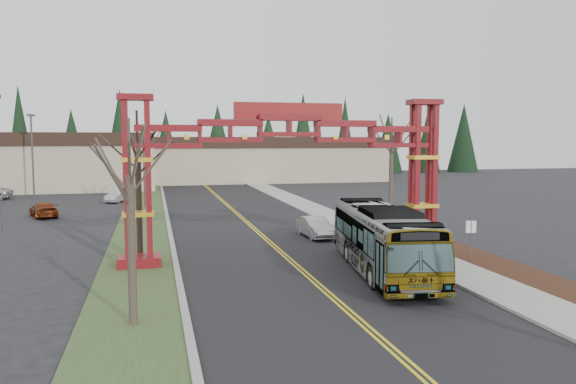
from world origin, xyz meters
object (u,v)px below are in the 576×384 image
object	(u,v)px
gateway_arch	(289,151)
parked_car_far_a	(117,196)
barrel_mid	(431,243)
parked_car_mid_a	(44,210)
bare_tree_median_near	(130,177)
transit_bus	(383,239)
barrel_south	(435,244)
light_pole_far	(32,150)
street_sign	(471,233)
retail_building_east	(260,158)
bare_tree_median_far	(144,152)
barrel_north	(413,233)
bare_tree_right_far	(391,146)
bare_tree_median_mid	(138,153)
silver_sedan	(315,227)

from	to	relation	value
gateway_arch	parked_car_far_a	xyz separation A→B (m)	(-11.00, 31.95, -5.35)
barrel_mid	gateway_arch	bearing A→B (deg)	-178.31
parked_car_mid_a	bare_tree_median_near	xyz separation A→B (m)	(8.39, -30.95, 4.67)
transit_bus	barrel_south	bearing A→B (deg)	45.81
light_pole_far	barrel_mid	distance (m)	47.96
parked_car_far_a	street_sign	world-z (taller)	street_sign
retail_building_east	transit_bus	size ratio (longest dim) A/B	3.18
bare_tree_median_far	barrel_south	world-z (taller)	bare_tree_median_far
street_sign	barrel_mid	distance (m)	3.99
gateway_arch	barrel_north	world-z (taller)	gateway_arch
barrel_north	parked_car_mid_a	bearing A→B (deg)	145.38
light_pole_far	barrel_north	size ratio (longest dim) A/B	9.09
bare_tree_median_near	bare_tree_right_far	bearing A→B (deg)	45.76
gateway_arch	transit_bus	xyz separation A→B (m)	(3.84, -4.00, -4.32)
parked_car_far_a	barrel_mid	distance (m)	37.33
bare_tree_median_mid	transit_bus	bearing A→B (deg)	-25.01
barrel_south	street_sign	bearing A→B (deg)	-85.91
gateway_arch	transit_bus	world-z (taller)	gateway_arch
gateway_arch	parked_car_far_a	bearing A→B (deg)	109.00
gateway_arch	street_sign	bearing A→B (deg)	-21.33
retail_building_east	bare_tree_median_near	world-z (taller)	bare_tree_median_near
bare_tree_median_near	barrel_north	bearing A→B (deg)	37.39
parked_car_mid_a	bare_tree_right_far	world-z (taller)	bare_tree_right_far
barrel_mid	parked_car_mid_a	bearing A→B (deg)	139.84
barrel_south	bare_tree_median_near	bearing A→B (deg)	-151.05
parked_car_far_a	bare_tree_median_far	bearing A→B (deg)	-41.55
gateway_arch	bare_tree_right_far	xyz separation A→B (m)	(10.00, 8.99, 0.17)
barrel_north	silver_sedan	bearing A→B (deg)	155.10
light_pole_far	barrel_mid	xyz separation A→B (m)	(29.05, -37.83, -4.98)
silver_sedan	transit_bus	bearing A→B (deg)	-91.27
bare_tree_median_mid	barrel_north	world-z (taller)	bare_tree_median_mid
retail_building_east	bare_tree_median_near	bearing A→B (deg)	-104.14
silver_sedan	bare_tree_right_far	bearing A→B (deg)	17.25
parked_car_mid_a	bare_tree_right_far	bearing A→B (deg)	135.96
street_sign	barrel_south	size ratio (longest dim) A/B	2.37
retail_building_east	light_pole_far	bearing A→B (deg)	-141.80
light_pole_far	barrel_south	size ratio (longest dim) A/B	9.49
bare_tree_median_mid	silver_sedan	bearing A→B (deg)	23.40
bare_tree_median_far	bare_tree_median_mid	bearing A→B (deg)	-90.00
transit_bus	parked_car_far_a	world-z (taller)	transit_bus
barrel_north	street_sign	bearing A→B (deg)	-92.04
parked_car_far_a	street_sign	xyz separation A→B (m)	(20.03, -35.48, 1.06)
silver_sedan	barrel_north	bearing A→B (deg)	-28.60
barrel_mid	bare_tree_median_far	bearing A→B (deg)	122.53
light_pole_far	bare_tree_median_mid	bearing A→B (deg)	-71.37
retail_building_east	parked_car_far_a	distance (m)	36.73
silver_sedan	barrel_mid	distance (m)	8.18
bare_tree_right_far	street_sign	distance (m)	13.32
parked_car_mid_a	bare_tree_median_mid	xyz separation A→B (m)	(8.39, -19.93, 5.25)
transit_bus	light_pole_far	size ratio (longest dim) A/B	1.26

